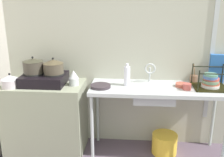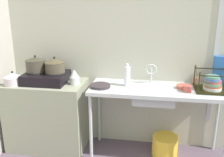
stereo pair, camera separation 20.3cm
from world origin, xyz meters
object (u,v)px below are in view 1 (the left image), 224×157
frying_pan (101,86)px  bucket_on_floor (164,143)px  cup_by_rack (187,87)px  percolator (74,78)px  faucet (150,70)px  pot_on_right_burner (53,66)px  utensil_jar (194,79)px  dish_rack (211,82)px  cereal_box (217,69)px  stove (44,79)px  small_bowl_on_drainboard (182,85)px  bottle_by_sink (127,76)px  sink_basin (153,94)px  pot_beside_stove (10,81)px  pot_on_left_burner (33,66)px

frying_pan → bucket_on_floor: size_ratio=0.75×
frying_pan → cup_by_rack: 0.93m
percolator → faucet: faucet is taller
pot_on_right_burner → utensil_jar: bearing=7.1°
dish_rack → cereal_box: (0.12, 0.20, 0.10)m
pot_on_right_burner → utensil_jar: size_ratio=1.04×
pot_on_right_burner → dish_rack: 1.74m
stove → faucet: 1.21m
small_bowl_on_drainboard → cereal_box: 0.47m
frying_pan → bottle_by_sink: size_ratio=0.88×
pot_on_right_burner → faucet: size_ratio=0.98×
pot_on_right_burner → sink_basin: 1.16m
bottle_by_sink → frying_pan: bearing=-162.1°
cup_by_rack → small_bowl_on_drainboard: (-0.03, 0.10, -0.02)m
pot_beside_stove → bucket_on_floor: pot_beside_stove is taller
bottle_by_sink → cereal_box: bearing=10.3°
sink_basin → bottle_by_sink: bottle_by_sink is taller
small_bowl_on_drainboard → bucket_on_floor: bearing=-171.1°
dish_rack → utensil_jar: (-0.14, 0.19, -0.02)m
pot_beside_stove → faucet: bearing=10.8°
sink_basin → frying_pan: 0.59m
sink_basin → stove: bearing=179.5°
small_bowl_on_drainboard → bucket_on_floor: size_ratio=0.49×
stove → pot_on_right_burner: (0.12, -0.00, 0.15)m
stove → bucket_on_floor: stove is taller
utensil_jar → frying_pan: bearing=-165.9°
pot_on_left_burner → cup_by_rack: bearing=-2.1°
bucket_on_floor → stove: bearing=-179.6°
small_bowl_on_drainboard → bucket_on_floor: 0.75m
faucet → pot_on_left_burner: bearing=-173.4°
faucet → bottle_by_sink: size_ratio=0.92×
faucet → utensil_jar: 0.52m
frying_pan → bottle_by_sink: 0.32m
pot_on_left_burner → sink_basin: (1.35, -0.01, -0.29)m
pot_beside_stove → dish_rack: size_ratio=0.55×
pot_on_left_burner → utensil_jar: (1.83, 0.20, -0.17)m
pot_on_left_burner → cereal_box: size_ratio=0.69×
pot_on_left_burner → faucet: pot_on_left_burner is taller
stove → percolator: size_ratio=2.80×
pot_on_right_burner → frying_pan: 0.58m
utensil_jar → dish_rack: bearing=-53.9°
pot_on_left_burner → pot_beside_stove: (-0.22, -0.14, -0.15)m
sink_basin → frying_pan: frying_pan is taller
cup_by_rack → bucket_on_floor: cup_by_rack is taller
stove → bucket_on_floor: bearing=0.4°
bucket_on_floor → cup_by_rack: bearing=-21.2°
percolator → frying_pan: size_ratio=0.77×
dish_rack → utensil_jar: bearing=126.1°
pot_beside_stove → small_bowl_on_drainboard: pot_beside_stove is taller
utensil_jar → pot_on_left_burner: bearing=-173.8°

